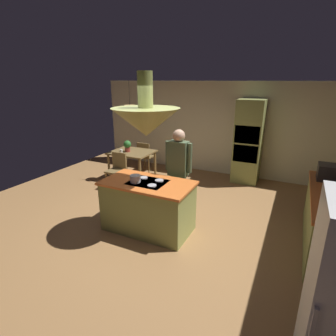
{
  "coord_description": "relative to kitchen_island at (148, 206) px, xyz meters",
  "views": [
    {
      "loc": [
        2.2,
        -3.92,
        2.58
      ],
      "look_at": [
        0.1,
        0.4,
        1.0
      ],
      "focal_mm": 28.78,
      "sensor_mm": 36.0,
      "label": 1
    }
  ],
  "objects": [
    {
      "name": "cup_on_table",
      "position": [
        -1.88,
        1.87,
        0.35
      ],
      "size": [
        0.07,
        0.07,
        0.09
      ],
      "primitive_type": "cylinder",
      "color": "white",
      "rests_on": "dining_table"
    },
    {
      "name": "chair_facing_island",
      "position": [
        -1.7,
        1.42,
        0.04
      ],
      "size": [
        0.4,
        0.4,
        0.87
      ],
      "color": "brown",
      "rests_on": "ground"
    },
    {
      "name": "pendant_light_over_table",
      "position": [
        -1.7,
        2.1,
        1.4
      ],
      "size": [
        0.32,
        0.32,
        0.82
      ],
      "color": "#E0B266"
    },
    {
      "name": "wall_back",
      "position": [
        0.0,
        3.65,
        0.82
      ],
      "size": [
        6.8,
        0.1,
        2.55
      ],
      "primitive_type": "cube",
      "color": "beige",
      "rests_on": "ground"
    },
    {
      "name": "person_at_island",
      "position": [
        0.27,
        0.7,
        0.54
      ],
      "size": [
        0.53,
        0.23,
        1.73
      ],
      "color": "tan",
      "rests_on": "ground"
    },
    {
      "name": "ground",
      "position": [
        0.0,
        0.2,
        -0.46
      ],
      "size": [
        8.16,
        8.16,
        0.0
      ],
      "primitive_type": "plane",
      "color": "#9E7042"
    },
    {
      "name": "cooking_pot_on_cooktop",
      "position": [
        -0.16,
        -0.13,
        0.53
      ],
      "size": [
        0.18,
        0.18,
        0.12
      ],
      "primitive_type": "cylinder",
      "color": "#B2B2B7",
      "rests_on": "kitchen_island"
    },
    {
      "name": "counter_run_right",
      "position": [
        2.84,
        0.8,
        0.01
      ],
      "size": [
        0.73,
        2.24,
        0.91
      ],
      "color": "#8C934C",
      "rests_on": "ground"
    },
    {
      "name": "microwave_on_counter",
      "position": [
        2.84,
        1.46,
        0.59
      ],
      "size": [
        0.46,
        0.36,
        0.28
      ],
      "primitive_type": "cube",
      "color": "#232326",
      "rests_on": "counter_run_right"
    },
    {
      "name": "kitchen_island",
      "position": [
        0.0,
        0.0,
        0.0
      ],
      "size": [
        1.57,
        0.87,
        0.93
      ],
      "color": "#8C934C",
      "rests_on": "ground"
    },
    {
      "name": "chair_by_back_wall",
      "position": [
        -1.7,
        2.78,
        0.04
      ],
      "size": [
        0.4,
        0.4,
        0.87
      ],
      "rotation": [
        0.0,
        0.0,
        3.14
      ],
      "color": "brown",
      "rests_on": "ground"
    },
    {
      "name": "dining_table",
      "position": [
        -1.7,
        2.1,
        0.2
      ],
      "size": [
        1.09,
        0.91,
        0.76
      ],
      "color": "brown",
      "rests_on": "ground"
    },
    {
      "name": "oven_tower",
      "position": [
        1.1,
        3.24,
        0.6
      ],
      "size": [
        0.66,
        0.62,
        2.13
      ],
      "color": "#8C934C",
      "rests_on": "ground"
    },
    {
      "name": "range_hood",
      "position": [
        0.0,
        -0.0,
        1.5
      ],
      "size": [
        1.1,
        1.1,
        1.0
      ],
      "color": "#8C934C"
    },
    {
      "name": "potted_plant_on_table",
      "position": [
        -1.79,
        2.04,
        0.47
      ],
      "size": [
        0.2,
        0.2,
        0.3
      ],
      "color": "#99382D",
      "rests_on": "dining_table"
    }
  ]
}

